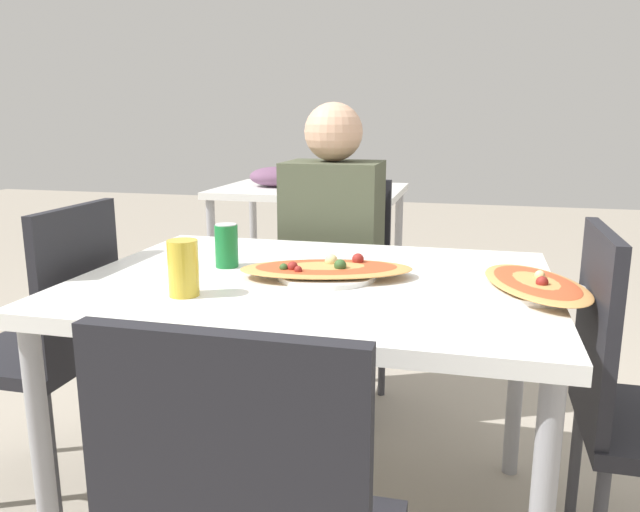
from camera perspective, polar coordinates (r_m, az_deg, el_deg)
The scene contains 10 objects.
dining_table at distance 1.70m, azimuth -0.55°, elevation -4.22°, with size 1.25×0.94×0.75m.
chair_far_seated at distance 2.52m, azimuth 1.70°, elevation -2.31°, with size 0.40×0.40×0.92m.
chair_side_left at distance 2.07m, azimuth -23.37°, elevation -6.77°, with size 0.40×0.40×0.92m.
chair_side_right at distance 1.69m, azimuth 27.22°, elevation -11.58°, with size 0.40×0.40×0.92m.
person_seated at distance 2.36m, azimuth 1.13°, elevation 1.80°, with size 0.36×0.30×1.22m.
pizza_main at distance 1.68m, azimuth 0.60°, elevation -1.29°, with size 0.51×0.33×0.06m.
soda_can at distance 1.81m, azimuth -8.54°, elevation 0.95°, with size 0.07×0.07×0.12m.
drink_glass at distance 1.54m, azimuth -12.39°, elevation -1.08°, with size 0.07×0.07×0.14m.
pizza_second at distance 1.62m, azimuth 19.10°, elevation -2.55°, with size 0.33×0.45×0.05m.
background_table at distance 3.80m, azimuth -1.48°, elevation 5.43°, with size 1.10×0.80×0.87m.
Camera 1 is at (0.41, -1.57, 1.18)m, focal length 35.00 mm.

